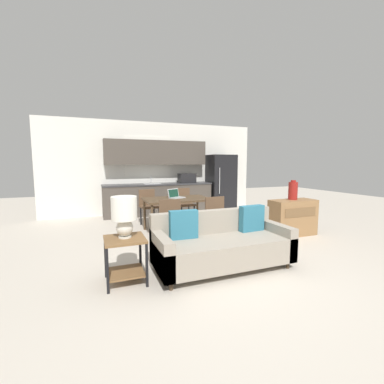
{
  "coord_description": "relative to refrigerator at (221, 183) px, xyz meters",
  "views": [
    {
      "loc": [
        -1.78,
        -3.02,
        1.5
      ],
      "look_at": [
        -0.03,
        1.5,
        0.95
      ],
      "focal_mm": 24.0,
      "sensor_mm": 36.0,
      "label": 1
    }
  ],
  "objects": [
    {
      "name": "kitchen_counter",
      "position": [
        -2.0,
        0.1,
        -0.03
      ],
      "size": [
        3.15,
        0.65,
        2.15
      ],
      "color": "#4C443D",
      "rests_on": "ground_plane"
    },
    {
      "name": "dining_chair_far_right",
      "position": [
        -1.66,
        -1.19,
        -0.38
      ],
      "size": [
        0.44,
        0.44,
        0.86
      ],
      "rotation": [
        0.0,
        0.0,
        0.05
      ],
      "color": "brown",
      "rests_on": "ground_plane"
    },
    {
      "name": "refrigerator",
      "position": [
        0.0,
        0.0,
        0.0
      ],
      "size": [
        0.79,
        0.73,
        1.75
      ],
      "color": "black",
      "rests_on": "ground_plane"
    },
    {
      "name": "laptop",
      "position": [
        -2.11,
        -1.9,
        -0.09
      ],
      "size": [
        0.4,
        0.38,
        0.2
      ],
      "rotation": [
        0.0,
        0.0,
        0.5
      ],
      "color": "#B7BABC",
      "rests_on": "dining_table"
    },
    {
      "name": "dining_chair_near_right",
      "position": [
        -1.65,
        -2.78,
        -0.38
      ],
      "size": [
        0.44,
        0.44,
        0.86
      ],
      "rotation": [
        0.0,
        0.0,
        3.18
      ],
      "color": "brown",
      "rests_on": "ground_plane"
    },
    {
      "name": "vase",
      "position": [
        0.08,
        -3.07,
        0.05
      ],
      "size": [
        0.19,
        0.19,
        0.4
      ],
      "color": "maroon",
      "rests_on": "credenza"
    },
    {
      "name": "couch",
      "position": [
        -2.12,
        -4.06,
        -0.54
      ],
      "size": [
        1.94,
        0.8,
        0.85
      ],
      "color": "#3D2D1E",
      "rests_on": "ground_plane"
    },
    {
      "name": "wall_back",
      "position": [
        -2.02,
        0.4,
        0.48
      ],
      "size": [
        6.4,
        0.07,
        2.7
      ],
      "color": "silver",
      "rests_on": "ground_plane"
    },
    {
      "name": "credenza",
      "position": [
        0.05,
        -3.12,
        -0.5
      ],
      "size": [
        0.97,
        0.43,
        0.74
      ],
      "color": "olive",
      "rests_on": "ground_plane"
    },
    {
      "name": "ground_plane",
      "position": [
        -2.02,
        -4.23,
        -0.88
      ],
      "size": [
        20.0,
        20.0,
        0.0
      ],
      "primitive_type": "plane",
      "color": "beige"
    },
    {
      "name": "side_table",
      "position": [
        -3.46,
        -4.05,
        -0.49
      ],
      "size": [
        0.49,
        0.49,
        0.57
      ],
      "color": "brown",
      "rests_on": "ground_plane"
    },
    {
      "name": "table_lamp",
      "position": [
        -3.45,
        -4.03,
        0.01
      ],
      "size": [
        0.32,
        0.32,
        0.52
      ],
      "color": "silver",
      "rests_on": "side_table"
    },
    {
      "name": "dining_table",
      "position": [
        -2.11,
        -1.98,
        -0.2
      ],
      "size": [
        1.41,
        0.91,
        0.73
      ],
      "color": "brown",
      "rests_on": "ground_plane"
    },
    {
      "name": "dining_chair_far_left",
      "position": [
        -2.56,
        -1.18,
        -0.38
      ],
      "size": [
        0.47,
        0.47,
        0.86
      ],
      "rotation": [
        0.0,
        0.0,
        0.13
      ],
      "color": "brown",
      "rests_on": "ground_plane"
    },
    {
      "name": "dining_chair_near_left",
      "position": [
        -2.55,
        -2.82,
        -0.38
      ],
      "size": [
        0.44,
        0.44,
        0.86
      ],
      "rotation": [
        0.0,
        0.0,
        3.18
      ],
      "color": "brown",
      "rests_on": "ground_plane"
    }
  ]
}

